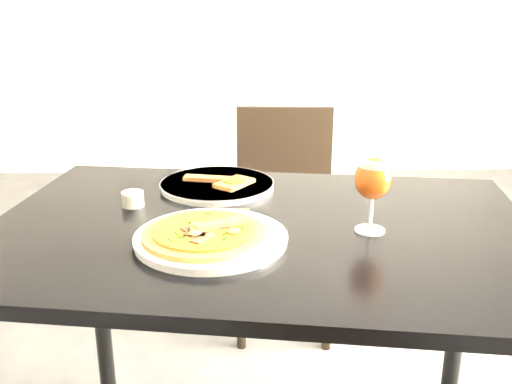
{
  "coord_description": "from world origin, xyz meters",
  "views": [
    {
      "loc": [
        -0.13,
        -1.07,
        1.22
      ],
      "look_at": [
        -0.09,
        0.08,
        0.83
      ],
      "focal_mm": 40.0,
      "sensor_mm": 36.0,
      "label": 1
    }
  ],
  "objects_px": {
    "dining_table": "(260,261)",
    "pizza": "(205,233)",
    "chair_far": "(284,210)",
    "beer_glass": "(373,179)"
  },
  "relations": [
    {
      "from": "chair_far",
      "to": "pizza",
      "type": "distance_m",
      "value": 1.03
    },
    {
      "from": "dining_table",
      "to": "pizza",
      "type": "distance_m",
      "value": 0.19
    },
    {
      "from": "chair_far",
      "to": "beer_glass",
      "type": "relative_size",
      "value": 5.12
    },
    {
      "from": "pizza",
      "to": "beer_glass",
      "type": "height_order",
      "value": "beer_glass"
    },
    {
      "from": "chair_far",
      "to": "pizza",
      "type": "xyz_separation_m",
      "value": [
        -0.24,
        -0.96,
        0.32
      ]
    },
    {
      "from": "chair_far",
      "to": "beer_glass",
      "type": "bearing_deg",
      "value": -79.95
    },
    {
      "from": "dining_table",
      "to": "pizza",
      "type": "relative_size",
      "value": 5.16
    },
    {
      "from": "dining_table",
      "to": "pizza",
      "type": "bearing_deg",
      "value": -130.02
    },
    {
      "from": "chair_far",
      "to": "pizza",
      "type": "bearing_deg",
      "value": -101.06
    },
    {
      "from": "pizza",
      "to": "chair_far",
      "type": "bearing_deg",
      "value": 75.97
    }
  ]
}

